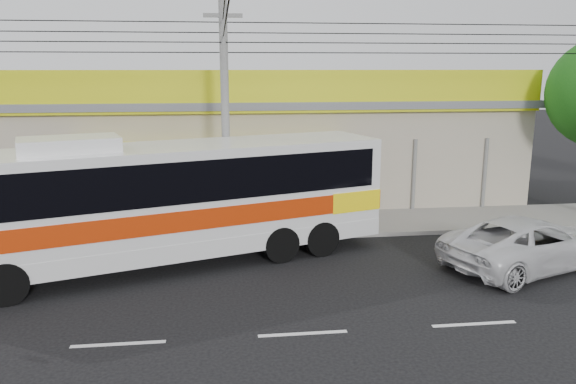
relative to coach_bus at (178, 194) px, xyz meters
name	(u,v)px	position (x,y,z in m)	size (l,w,h in m)	color
ground	(289,290)	(3.01, -2.56, -2.13)	(120.00, 120.00, 0.00)	black
sidewalk	(269,226)	(3.01, 3.44, -2.05)	(30.00, 3.20, 0.15)	gray
lane_markings	(303,334)	(3.01, -5.06, -2.13)	(50.00, 0.12, 0.01)	silver
storefront_building	(258,146)	(3.00, 8.98, 0.17)	(22.60, 9.20, 5.70)	#ADA08B
coach_bus	(178,194)	(0.00, 0.00, 0.00)	(13.10, 6.57, 3.97)	silver
motorbike_red	(68,213)	(-4.32, 4.23, -1.55)	(0.57, 1.63, 0.86)	maroon
white_car	(529,243)	(10.21, -1.65, -1.37)	(2.50, 5.43, 1.51)	silver
utility_pole	(223,36)	(1.47, 2.01, 4.64)	(34.00, 14.00, 8.20)	#605F5D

